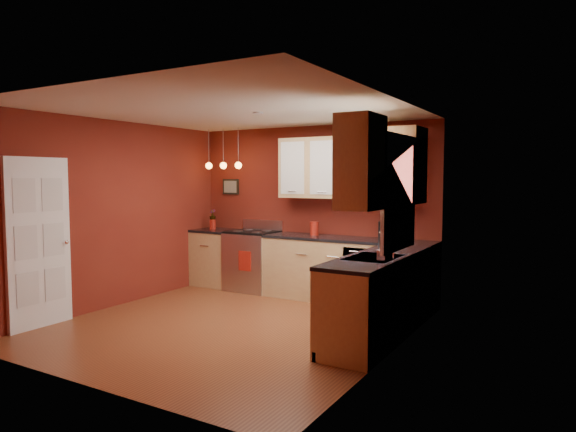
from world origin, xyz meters
The scene contains 27 objects.
floor centered at (0.00, 0.00, 0.00)m, with size 4.20×4.20×0.00m, color brown.
ceiling centered at (0.00, 0.00, 2.60)m, with size 4.00×4.20×0.02m, color beige.
wall_back centered at (0.00, 2.10, 1.30)m, with size 4.00×0.02×2.60m, color maroon.
wall_front centered at (0.00, -2.10, 1.30)m, with size 4.00×0.02×2.60m, color maroon.
wall_left centered at (-2.00, 0.00, 1.30)m, with size 0.02×4.20×2.60m, color maroon.
wall_right centered at (2.00, 0.00, 1.30)m, with size 0.02×4.20×2.60m, color maroon.
base_cabinets_back_left centered at (-1.65, 1.80, 0.45)m, with size 0.70×0.60×0.90m, color tan.
base_cabinets_back_right centered at (0.73, 1.80, 0.45)m, with size 2.54×0.60×0.90m, color tan.
base_cabinets_right centered at (1.70, 0.45, 0.45)m, with size 0.60×2.10×0.90m, color tan.
counter_back_left centered at (-1.65, 1.80, 0.92)m, with size 0.70×0.62×0.04m, color black.
counter_back_right centered at (0.73, 1.80, 0.92)m, with size 2.54×0.62×0.04m, color black.
counter_right centered at (1.70, 0.45, 0.92)m, with size 0.62×2.10×0.04m, color black.
gas_range centered at (-0.92, 1.80, 0.48)m, with size 0.76×0.64×1.11m.
dishwasher_front centered at (1.10, 1.51, 0.45)m, with size 0.60×0.02×0.80m, color #B6B6BB.
sink centered at (1.70, 0.30, 0.92)m, with size 0.50×0.70×0.33m.
window centered at (1.97, 0.30, 1.69)m, with size 0.06×1.02×1.22m.
door_left_wall centered at (-1.97, -1.20, 1.03)m, with size 0.12×0.82×2.05m.
upper_cabinets_back centered at (0.60, 1.93, 1.95)m, with size 2.00×0.35×0.90m, color tan.
upper_cabinets_right centered at (1.82, 0.32, 1.95)m, with size 0.35×1.95×0.90m, color tan.
wall_picture centered at (-1.55, 2.08, 1.65)m, with size 0.32×0.03×0.26m, color black.
pendant_lights centered at (-1.45, 1.75, 2.01)m, with size 0.71×0.11×0.66m.
red_canister centered at (0.16, 1.86, 1.04)m, with size 0.14×0.14×0.20m.
red_vase centered at (-1.72, 1.79, 1.02)m, with size 0.10×0.10×0.16m, color maroon.
flowers centered at (-1.72, 1.79, 1.18)m, with size 0.11×0.11×0.19m, color maroon.
coffee_maker centered at (1.27, 1.88, 1.06)m, with size 0.20×0.20×0.26m.
soap_pump centered at (1.87, 0.08, 1.03)m, with size 0.08×0.08×0.18m, color white.
dish_towel centered at (-0.84, 1.47, 0.52)m, with size 0.23×0.02×0.31m, color maroon.
Camera 1 is at (3.70, -4.95, 1.81)m, focal length 32.00 mm.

